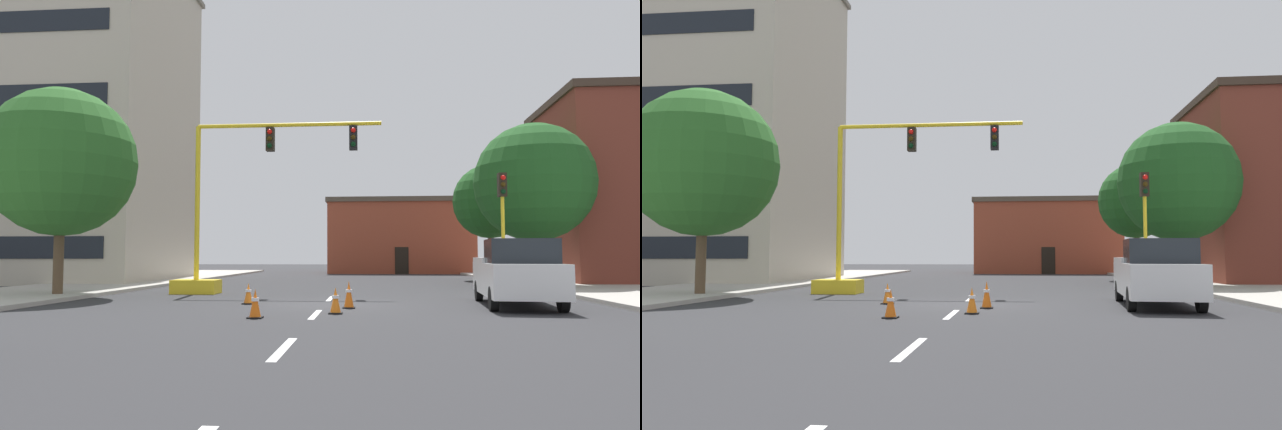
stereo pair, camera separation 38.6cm
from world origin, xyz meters
TOP-DOWN VIEW (x-y plane):
  - ground_plane at (0.00, 0.00)m, footprint 160.00×160.00m
  - sidewalk_left at (-11.59, 8.00)m, footprint 6.00×56.00m
  - sidewalk_right at (11.59, 8.00)m, footprint 6.00×56.00m
  - lane_stripe_seg_1 at (0.00, -8.50)m, footprint 0.16×2.40m
  - lane_stripe_seg_2 at (0.00, -3.00)m, footprint 0.16×2.40m
  - lane_stripe_seg_3 at (0.00, 2.50)m, footprint 0.16×2.40m
  - building_tall_left at (-16.50, 15.21)m, footprint 12.49×12.35m
  - building_brick_center at (3.94, 33.54)m, footprint 12.45×8.27m
  - traffic_signal_gantry at (-4.50, 4.75)m, footprint 8.31×1.20m
  - traffic_light_pole_right at (6.66, 5.47)m, footprint 0.32×0.47m
  - tree_right_mid at (9.17, 10.12)m, footprint 5.61×5.61m
  - tree_left_near at (-9.84, 2.13)m, footprint 5.43×5.43m
  - tree_right_far at (8.83, 18.58)m, footprint 4.60×4.60m
  - pickup_truck_white at (5.78, -0.06)m, footprint 2.40×5.53m
  - traffic_cone_roadside_a at (0.51, -2.78)m, footprint 0.36×0.36m
  - traffic_cone_roadside_b at (-2.39, -0.02)m, footprint 0.36×0.36m
  - traffic_cone_roadside_c at (0.80, -1.16)m, footprint 0.36×0.36m
  - traffic_cone_roadside_d at (-1.37, -4.02)m, footprint 0.36×0.36m

SIDE VIEW (x-z plane):
  - ground_plane at x=0.00m, z-range 0.00..0.00m
  - lane_stripe_seg_1 at x=0.00m, z-range 0.00..0.01m
  - lane_stripe_seg_2 at x=0.00m, z-range 0.00..0.01m
  - lane_stripe_seg_3 at x=0.00m, z-range 0.00..0.01m
  - sidewalk_left at x=-11.59m, z-range 0.00..0.14m
  - sidewalk_right at x=11.59m, z-range 0.00..0.14m
  - traffic_cone_roadside_b at x=-2.39m, z-range -0.01..0.65m
  - traffic_cone_roadside_a at x=0.51m, z-range -0.01..0.68m
  - traffic_cone_roadside_d at x=-1.37m, z-range -0.01..0.70m
  - traffic_cone_roadside_c at x=0.80m, z-range -0.01..0.78m
  - pickup_truck_white at x=5.78m, z-range -0.02..1.97m
  - traffic_signal_gantry at x=-4.50m, z-range -1.22..5.61m
  - building_brick_center at x=3.94m, z-range 0.01..6.36m
  - traffic_light_pole_right at x=6.66m, z-range 1.13..5.93m
  - tree_right_far at x=8.83m, z-range 1.27..8.45m
  - tree_left_near at x=-9.84m, z-range 1.10..8.74m
  - tree_right_mid at x=9.17m, z-range 1.09..8.89m
  - building_tall_left at x=-16.50m, z-range 0.01..19.41m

